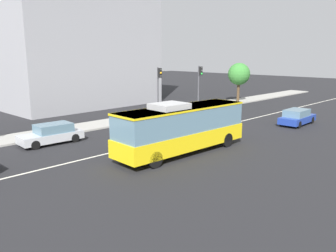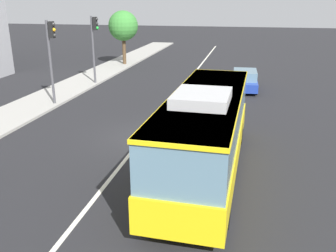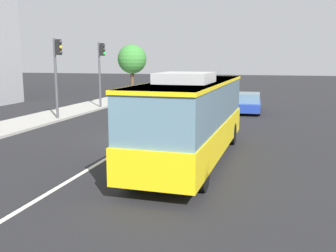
{
  "view_description": "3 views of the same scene",
  "coord_description": "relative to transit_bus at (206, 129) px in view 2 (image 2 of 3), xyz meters",
  "views": [
    {
      "loc": [
        -19.33,
        -18.27,
        6.45
      ],
      "look_at": [
        -2.42,
        -1.2,
        1.39
      ],
      "focal_mm": 36.36,
      "sensor_mm": 36.0,
      "label": 1
    },
    {
      "loc": [
        -15.99,
        -4.71,
        6.3
      ],
      "look_at": [
        -2.69,
        -1.81,
        1.61
      ],
      "focal_mm": 39.12,
      "sensor_mm": 36.0,
      "label": 2
    },
    {
      "loc": [
        -17.63,
        -6.29,
        3.93
      ],
      "look_at": [
        -2.73,
        -2.24,
        1.24
      ],
      "focal_mm": 41.29,
      "sensor_mm": 36.0,
      "label": 3
    }
  ],
  "objects": [
    {
      "name": "sedan_blue",
      "position": [
        14.48,
        -1.21,
        -1.09
      ],
      "size": [
        4.56,
        1.96,
        1.46
      ],
      "rotation": [
        0.0,
        0.0,
        0.03
      ],
      "color": "#1E3899",
      "rests_on": "ground_plane"
    },
    {
      "name": "lane_centre_line",
      "position": [
        3.23,
        3.35,
        -1.8
      ],
      "size": [
        76.0,
        0.16,
        0.01
      ],
      "primitive_type": "cube",
      "color": "silver",
      "rests_on": "ground_plane"
    },
    {
      "name": "traffic_light_mid_block",
      "position": [
        13.82,
        10.18,
        1.75
      ],
      "size": [
        0.32,
        0.62,
        5.2
      ],
      "rotation": [
        0.0,
        0.0,
        -1.57
      ],
      "color": "#47474C",
      "rests_on": "ground_plane"
    },
    {
      "name": "street_tree_kerbside_left",
      "position": [
        22.89,
        10.97,
        2.06
      ],
      "size": [
        2.93,
        2.93,
        5.37
      ],
      "color": "#4C3823",
      "rests_on": "ground_plane"
    },
    {
      "name": "traffic_light_near_corner",
      "position": [
        7.54,
        10.26,
        1.75
      ],
      "size": [
        0.33,
        0.62,
        5.2
      ],
      "rotation": [
        0.0,
        0.0,
        -1.54
      ],
      "color": "#47474C",
      "rests_on": "ground_plane"
    },
    {
      "name": "ground_plane",
      "position": [
        3.23,
        3.35,
        -1.81
      ],
      "size": [
        160.0,
        160.0,
        0.0
      ],
      "primitive_type": "plane",
      "color": "black"
    },
    {
      "name": "transit_bus",
      "position": [
        0.0,
        0.0,
        0.0
      ],
      "size": [
        10.06,
        2.77,
        3.46
      ],
      "rotation": [
        0.0,
        0.0,
        -0.03
      ],
      "color": "yellow",
      "rests_on": "ground_plane"
    }
  ]
}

